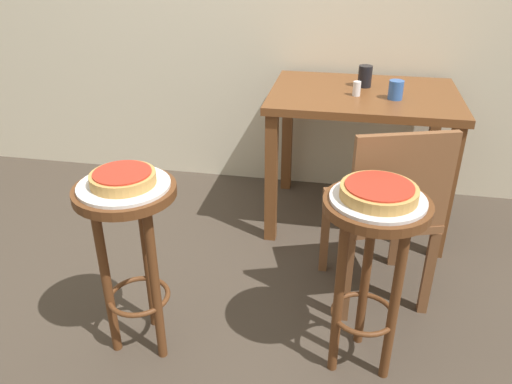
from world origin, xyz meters
TOP-DOWN VIEW (x-y plane):
  - ground_plane at (0.00, 0.00)m, footprint 6.00×6.00m
  - stool_foreground at (-0.19, 0.00)m, footprint 0.36×0.36m
  - serving_plate_foreground at (-0.19, 0.00)m, footprint 0.32×0.32m
  - pizza_foreground at (-0.19, 0.00)m, footprint 0.23×0.23m
  - stool_middle at (0.67, 0.06)m, footprint 0.36×0.36m
  - serving_plate_middle at (0.67, 0.06)m, footprint 0.32×0.32m
  - pizza_middle at (0.67, 0.06)m, footprint 0.25×0.25m
  - dining_table at (0.62, 1.19)m, footprint 0.97×0.72m
  - cup_near_edge at (0.77, 1.09)m, footprint 0.07×0.07m
  - cup_far_edge at (0.62, 1.29)m, footprint 0.07×0.07m
  - condiment_shaker at (0.58, 1.11)m, footprint 0.04×0.04m
  - wooden_chair at (0.74, 0.46)m, footprint 0.51×0.51m

SIDE VIEW (x-z plane):
  - ground_plane at x=0.00m, z-range 0.00..0.00m
  - wooden_chair at x=0.74m, z-range 0.04..0.89m
  - stool_foreground at x=-0.19m, z-range 0.16..0.88m
  - stool_middle at x=0.67m, z-range 0.16..0.88m
  - dining_table at x=0.62m, z-range 0.26..1.01m
  - serving_plate_foreground at x=-0.19m, z-range 0.72..0.73m
  - serving_plate_middle at x=0.67m, z-range 0.72..0.73m
  - pizza_foreground at x=-0.19m, z-range 0.73..0.78m
  - pizza_middle at x=0.67m, z-range 0.73..0.78m
  - condiment_shaker at x=0.58m, z-range 0.75..0.83m
  - cup_near_edge at x=0.77m, z-range 0.75..0.85m
  - cup_far_edge at x=0.62m, z-range 0.75..0.87m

